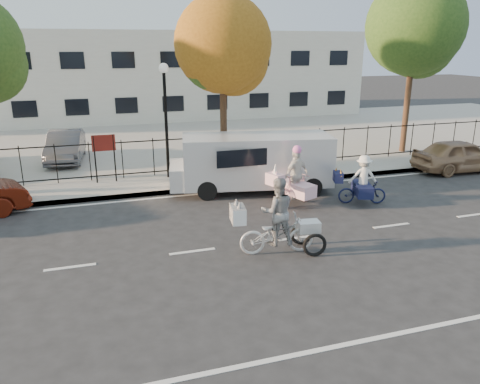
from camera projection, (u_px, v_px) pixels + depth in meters
name	position (u px, v px, depth m)	size (l,w,h in m)	color
ground	(192.00, 252.00, 12.11)	(120.00, 120.00, 0.00)	#333334
road_markings	(192.00, 251.00, 12.11)	(60.00, 9.52, 0.01)	silver
curb	(163.00, 193.00, 16.68)	(60.00, 0.10, 0.15)	#A8A399
sidewalk	(159.00, 185.00, 17.63)	(60.00, 2.20, 0.15)	#A8A399
parking_lot	(136.00, 140.00, 25.72)	(60.00, 15.60, 0.15)	#A8A399
iron_fence	(154.00, 157.00, 18.38)	(58.00, 0.06, 1.50)	black
building	(119.00, 75.00, 33.93)	(34.00, 10.00, 6.00)	silver
lamppost	(165.00, 101.00, 17.50)	(0.36, 0.36, 4.33)	black
street_sign	(104.00, 149.00, 17.33)	(0.85, 0.06, 1.80)	black
zebra_trike	(277.00, 225.00, 11.83)	(2.35, 1.07, 2.00)	silver
unicorn_bike	(295.00, 184.00, 15.39)	(2.05, 1.49, 2.03)	#D2A0A9
bull_bike	(362.00, 184.00, 15.60)	(1.84, 1.30, 1.66)	#101537
white_van	(254.00, 161.00, 16.79)	(6.05, 2.89, 2.04)	silver
gold_sedan	(461.00, 155.00, 19.56)	(1.62, 4.02, 1.37)	#A57D59
lot_car_c	(66.00, 146.00, 20.76)	(1.39, 4.00, 1.32)	#4B4D53
tree_mid	(226.00, 49.00, 18.46)	(3.86, 3.86, 7.07)	#442D1D
tree_east	(417.00, 31.00, 21.27)	(4.44, 4.44, 8.15)	#442D1D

